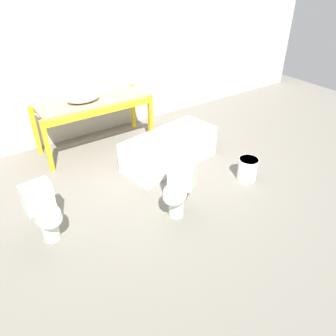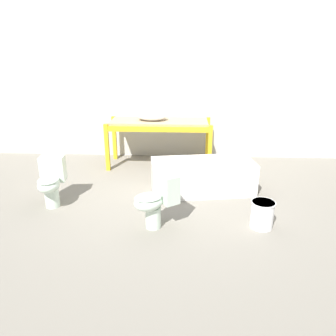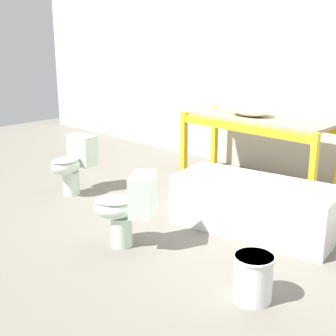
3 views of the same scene
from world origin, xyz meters
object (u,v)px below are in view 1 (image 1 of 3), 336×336
sink_basin (83,97)px  toilet_near (178,189)px  bucket_white (248,169)px  bathtub_main (169,147)px  toilet_far (44,211)px

sink_basin → toilet_near: size_ratio=0.80×
sink_basin → toilet_near: 2.37m
sink_basin → bucket_white: bearing=-54.6°
bathtub_main → toilet_near: bearing=-128.8°
bathtub_main → bucket_white: size_ratio=4.71×
sink_basin → bathtub_main: (0.89, -1.18, -0.66)m
bathtub_main → toilet_near: 1.27m
bucket_white → toilet_near: bearing=-178.1°
sink_basin → toilet_far: sink_basin is taller
toilet_far → bucket_white: (2.86, -0.47, -0.20)m
toilet_near → bucket_white: toilet_near is taller
toilet_far → sink_basin: bearing=49.0°
sink_basin → bathtub_main: 1.62m
toilet_near → sink_basin: bearing=151.7°
toilet_far → toilet_near: bearing=-24.0°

